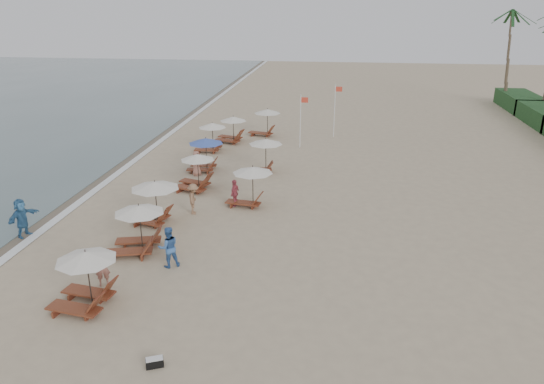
# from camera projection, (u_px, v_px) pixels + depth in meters

# --- Properties ---
(ground) EXTENTS (160.00, 160.00, 0.00)m
(ground) POSITION_uv_depth(u_px,v_px,m) (260.00, 259.00, 22.61)
(ground) COLOR tan
(ground) RESTS_ON ground
(wet_sand_band) EXTENTS (3.20, 140.00, 0.01)m
(wet_sand_band) POSITION_uv_depth(u_px,v_px,m) (95.00, 176.00, 33.45)
(wet_sand_band) COLOR #6B5E4C
(wet_sand_band) RESTS_ON ground
(foam_line) EXTENTS (0.50, 140.00, 0.02)m
(foam_line) POSITION_uv_depth(u_px,v_px,m) (114.00, 176.00, 33.29)
(foam_line) COLOR white
(foam_line) RESTS_ON ground
(lounger_station_0) EXTENTS (2.64, 2.21, 2.30)m
(lounger_station_0) POSITION_uv_depth(u_px,v_px,m) (83.00, 281.00, 18.71)
(lounger_station_0) COLOR brown
(lounger_station_0) RESTS_ON ground
(lounger_station_1) EXTENTS (2.69, 2.38, 2.27)m
(lounger_station_1) POSITION_uv_depth(u_px,v_px,m) (135.00, 230.00, 22.93)
(lounger_station_1) COLOR brown
(lounger_station_1) RESTS_ON ground
(lounger_station_2) EXTENTS (2.56, 2.46, 2.23)m
(lounger_station_2) POSITION_uv_depth(u_px,v_px,m) (153.00, 199.00, 25.91)
(lounger_station_2) COLOR brown
(lounger_station_2) RESTS_ON ground
(lounger_station_3) EXTENTS (2.53, 2.43, 2.22)m
(lounger_station_3) POSITION_uv_depth(u_px,v_px,m) (194.00, 173.00, 30.67)
(lounger_station_3) COLOR brown
(lounger_station_3) RESTS_ON ground
(lounger_station_4) EXTENTS (2.48, 2.32, 2.25)m
(lounger_station_4) POSITION_uv_depth(u_px,v_px,m) (204.00, 153.00, 34.01)
(lounger_station_4) COLOR brown
(lounger_station_4) RESTS_ON ground
(lounger_station_5) EXTENTS (2.42, 2.08, 2.19)m
(lounger_station_5) POSITION_uv_depth(u_px,v_px,m) (210.00, 137.00, 38.57)
(lounger_station_5) COLOR brown
(lounger_station_5) RESTS_ON ground
(lounger_station_6) EXTENTS (2.60, 2.46, 2.08)m
(lounger_station_6) POSITION_uv_depth(u_px,v_px,m) (230.00, 130.00, 41.19)
(lounger_station_6) COLOR brown
(lounger_station_6) RESTS_ON ground
(inland_station_0) EXTENTS (2.69, 2.24, 2.22)m
(inland_station_0) POSITION_uv_depth(u_px,v_px,m) (249.00, 182.00, 28.04)
(inland_station_0) COLOR brown
(inland_station_0) RESTS_ON ground
(inland_station_1) EXTENTS (2.57, 2.24, 2.22)m
(inland_station_1) POSITION_uv_depth(u_px,v_px,m) (263.00, 150.00, 33.73)
(inland_station_1) COLOR brown
(inland_station_1) RESTS_ON ground
(inland_station_2) EXTENTS (2.81, 2.24, 2.22)m
(inland_station_2) POSITION_uv_depth(u_px,v_px,m) (264.00, 120.00, 43.04)
(inland_station_2) COLOR brown
(inland_station_2) RESTS_ON ground
(beachgoer_near) EXTENTS (0.68, 0.58, 1.58)m
(beachgoer_near) POSITION_uv_depth(u_px,v_px,m) (102.00, 267.00, 20.27)
(beachgoer_near) COLOR #9E6356
(beachgoer_near) RESTS_ON ground
(beachgoer_mid_a) EXTENTS (1.11, 1.04, 1.82)m
(beachgoer_mid_a) POSITION_uv_depth(u_px,v_px,m) (168.00, 247.00, 21.68)
(beachgoer_mid_a) COLOR #3866A9
(beachgoer_mid_a) RESTS_ON ground
(beachgoer_mid_b) EXTENTS (0.83, 1.18, 1.67)m
(beachgoer_mid_b) POSITION_uv_depth(u_px,v_px,m) (193.00, 199.00, 27.20)
(beachgoer_mid_b) COLOR #8D6548
(beachgoer_mid_b) RESTS_ON ground
(beachgoer_far_a) EXTENTS (0.58, 0.97, 1.55)m
(beachgoer_far_a) POSITION_uv_depth(u_px,v_px,m) (235.00, 193.00, 28.24)
(beachgoer_far_a) COLOR #B94A59
(beachgoer_far_a) RESTS_ON ground
(beachgoer_far_b) EXTENTS (0.83, 0.96, 1.65)m
(beachgoer_far_b) POSITION_uv_depth(u_px,v_px,m) (197.00, 163.00, 33.22)
(beachgoer_far_b) COLOR #A86D5B
(beachgoer_far_b) RESTS_ON ground
(waterline_walker) EXTENTS (0.99, 1.86, 1.91)m
(waterline_walker) POSITION_uv_depth(u_px,v_px,m) (22.00, 218.00, 24.52)
(waterline_walker) COLOR #316593
(waterline_walker) RESTS_ON ground
(duffel_bag) EXTENTS (0.61, 0.47, 0.30)m
(duffel_bag) POSITION_uv_depth(u_px,v_px,m) (155.00, 362.00, 15.90)
(duffel_bag) COLOR black
(duffel_bag) RESTS_ON ground
(flag_pole_near) EXTENTS (0.60, 0.08, 4.12)m
(flag_pole_near) POSITION_uv_depth(u_px,v_px,m) (301.00, 118.00, 39.12)
(flag_pole_near) COLOR silver
(flag_pole_near) RESTS_ON ground
(flag_pole_far) EXTENTS (0.60, 0.08, 4.38)m
(flag_pole_far) POSITION_uv_depth(u_px,v_px,m) (335.00, 108.00, 42.30)
(flag_pole_far) COLOR silver
(flag_pole_far) RESTS_ON ground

